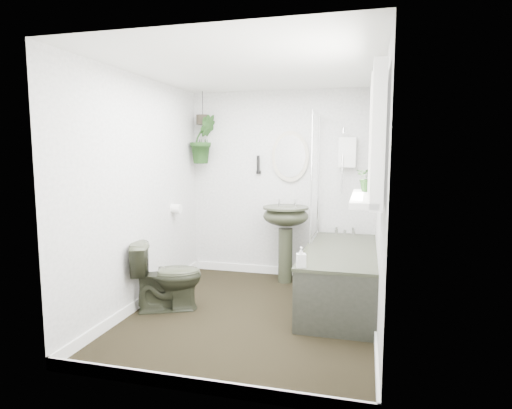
# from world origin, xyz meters

# --- Properties ---
(floor) EXTENTS (2.30, 2.80, 0.02)m
(floor) POSITION_xyz_m (0.00, 0.00, -0.01)
(floor) COLOR black
(floor) RESTS_ON ground
(ceiling) EXTENTS (2.30, 2.80, 0.02)m
(ceiling) POSITION_xyz_m (0.00, 0.00, 2.31)
(ceiling) COLOR white
(ceiling) RESTS_ON ground
(wall_back) EXTENTS (2.30, 0.02, 2.30)m
(wall_back) POSITION_xyz_m (0.00, 1.41, 1.15)
(wall_back) COLOR silver
(wall_back) RESTS_ON ground
(wall_front) EXTENTS (2.30, 0.02, 2.30)m
(wall_front) POSITION_xyz_m (0.00, -1.41, 1.15)
(wall_front) COLOR silver
(wall_front) RESTS_ON ground
(wall_left) EXTENTS (0.02, 2.80, 2.30)m
(wall_left) POSITION_xyz_m (-1.16, 0.00, 1.15)
(wall_left) COLOR silver
(wall_left) RESTS_ON ground
(wall_right) EXTENTS (0.02, 2.80, 2.30)m
(wall_right) POSITION_xyz_m (1.16, 0.00, 1.15)
(wall_right) COLOR silver
(wall_right) RESTS_ON ground
(skirting) EXTENTS (2.30, 2.80, 0.10)m
(skirting) POSITION_xyz_m (0.00, 0.00, 0.05)
(skirting) COLOR white
(skirting) RESTS_ON floor
(bathtub) EXTENTS (0.72, 1.72, 0.58)m
(bathtub) POSITION_xyz_m (0.80, 0.50, 0.29)
(bathtub) COLOR #2D3122
(bathtub) RESTS_ON floor
(bath_screen) EXTENTS (0.04, 0.72, 1.40)m
(bath_screen) POSITION_xyz_m (0.47, 0.99, 1.28)
(bath_screen) COLOR silver
(bath_screen) RESTS_ON bathtub
(shower_box) EXTENTS (0.20, 0.10, 0.35)m
(shower_box) POSITION_xyz_m (0.80, 1.34, 1.55)
(shower_box) COLOR white
(shower_box) RESTS_ON wall_back
(oval_mirror) EXTENTS (0.46, 0.03, 0.62)m
(oval_mirror) POSITION_xyz_m (0.12, 1.37, 1.50)
(oval_mirror) COLOR #BFB6A0
(oval_mirror) RESTS_ON wall_back
(wall_sconce) EXTENTS (0.04, 0.04, 0.22)m
(wall_sconce) POSITION_xyz_m (-0.28, 1.36, 1.40)
(wall_sconce) COLOR black
(wall_sconce) RESTS_ON wall_back
(toilet_roll_holder) EXTENTS (0.11, 0.11, 0.11)m
(toilet_roll_holder) POSITION_xyz_m (-1.10, 0.70, 0.90)
(toilet_roll_holder) COLOR white
(toilet_roll_holder) RESTS_ON wall_left
(window_recess) EXTENTS (0.08, 1.00, 0.90)m
(window_recess) POSITION_xyz_m (1.09, -0.70, 1.65)
(window_recess) COLOR white
(window_recess) RESTS_ON wall_right
(window_sill) EXTENTS (0.18, 1.00, 0.04)m
(window_sill) POSITION_xyz_m (1.02, -0.70, 1.23)
(window_sill) COLOR white
(window_sill) RESTS_ON wall_right
(window_blinds) EXTENTS (0.01, 0.86, 0.76)m
(window_blinds) POSITION_xyz_m (1.04, -0.70, 1.65)
(window_blinds) COLOR white
(window_blinds) RESTS_ON wall_right
(toilet) EXTENTS (0.77, 0.62, 0.68)m
(toilet) POSITION_xyz_m (-0.85, -0.08, 0.34)
(toilet) COLOR #2D3122
(toilet) RESTS_ON floor
(pedestal_sink) EXTENTS (0.56, 0.48, 0.92)m
(pedestal_sink) POSITION_xyz_m (0.12, 1.10, 0.46)
(pedestal_sink) COLOR #2D3122
(pedestal_sink) RESTS_ON floor
(sill_plant) EXTENTS (0.21, 0.18, 0.22)m
(sill_plant) POSITION_xyz_m (1.05, -0.40, 1.36)
(sill_plant) COLOR black
(sill_plant) RESTS_ON window_sill
(hanging_plant) EXTENTS (0.43, 0.42, 0.60)m
(hanging_plant) POSITION_xyz_m (-0.97, 1.25, 1.71)
(hanging_plant) COLOR black
(hanging_plant) RESTS_ON ceiling
(soap_bottle) EXTENTS (0.10, 0.10, 0.17)m
(soap_bottle) POSITION_xyz_m (0.51, -0.29, 0.67)
(soap_bottle) COLOR black
(soap_bottle) RESTS_ON bathtub
(hanging_pot) EXTENTS (0.16, 0.16, 0.12)m
(hanging_pot) POSITION_xyz_m (-0.97, 1.25, 1.95)
(hanging_pot) COLOR black
(hanging_pot) RESTS_ON ceiling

